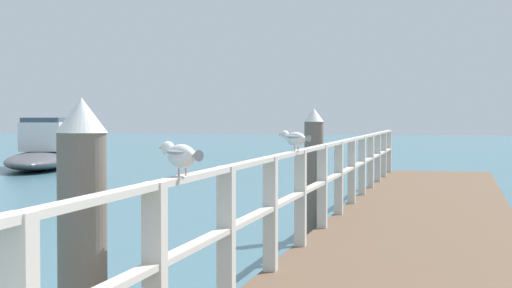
{
  "coord_description": "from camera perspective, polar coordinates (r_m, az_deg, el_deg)",
  "views": [
    {
      "loc": [
        0.48,
        -0.75,
        1.85
      ],
      "look_at": [
        -2.09,
        10.34,
        1.46
      ],
      "focal_mm": 61.24,
      "sensor_mm": 36.0,
      "label": 1
    }
  ],
  "objects": [
    {
      "name": "pier_railing",
      "position": [
        11.99,
        4.92,
        -1.89
      ],
      "size": [
        0.12,
        20.69,
        1.07
      ],
      "color": "beige",
      "rests_on": "pier_deck"
    },
    {
      "name": "dock_piling_far",
      "position": [
        12.9,
        3.79,
        -1.92
      ],
      "size": [
        0.29,
        0.29,
        1.94
      ],
      "color": "#6B6056",
      "rests_on": "ground_plane"
    },
    {
      "name": "pier_deck",
      "position": [
        11.96,
        10.7,
        -6.03
      ],
      "size": [
        2.58,
        22.17,
        0.39
      ],
      "primitive_type": "cube",
      "color": "brown",
      "rests_on": "ground_plane"
    },
    {
      "name": "seagull_foreground",
      "position": [
        5.5,
        -4.93,
        -0.69
      ],
      "size": [
        0.38,
        0.35,
        0.21
      ],
      "rotation": [
        0.0,
        0.0,
        0.84
      ],
      "color": "white",
      "rests_on": "pier_railing"
    },
    {
      "name": "dock_piling_near",
      "position": [
        5.09,
        -11.27,
        -7.89
      ],
      "size": [
        0.29,
        0.29,
        1.94
      ],
      "color": "#6B6056",
      "rests_on": "ground_plane"
    },
    {
      "name": "seagull_background",
      "position": [
        9.34,
        2.58,
        0.38
      ],
      "size": [
        0.4,
        0.33,
        0.21
      ],
      "rotation": [
        0.0,
        0.0,
        0.91
      ],
      "color": "white",
      "rests_on": "pier_railing"
    },
    {
      "name": "boat_4",
      "position": [
        30.89,
        -13.7,
        -0.48
      ],
      "size": [
        4.03,
        7.29,
        1.75
      ],
      "rotation": [
        0.0,
        0.0,
        0.29
      ],
      "color": "#4C4C51",
      "rests_on": "ground_plane"
    }
  ]
}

